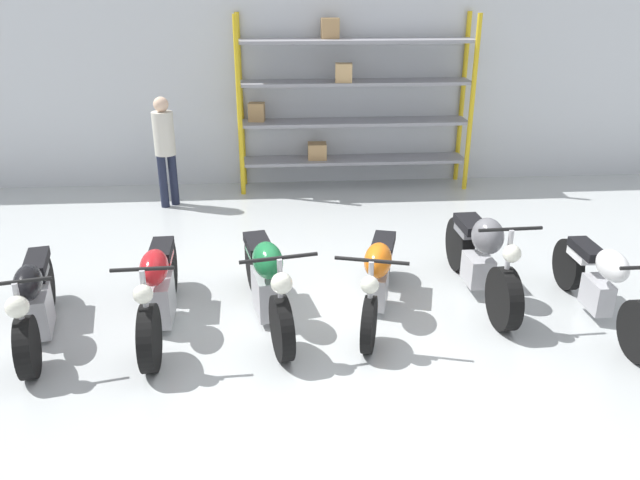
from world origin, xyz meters
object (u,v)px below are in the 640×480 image
motorcycle_white (603,283)px  motorcycle_green (266,281)px  motorcycle_orange (378,275)px  motorcycle_grey (481,257)px  motorcycle_red (159,289)px  person_browsing (165,143)px  shelving_rack (349,102)px  motorcycle_black (34,301)px

motorcycle_white → motorcycle_green: bearing=-95.0°
motorcycle_orange → motorcycle_grey: size_ratio=0.99×
motorcycle_red → motorcycle_white: bearing=85.1°
person_browsing → shelving_rack: bearing=-112.9°
motorcycle_grey → motorcycle_white: (1.08, -0.64, -0.03)m
motorcycle_orange → motorcycle_red: bearing=-70.9°
motorcycle_grey → shelving_rack: bearing=-168.3°
shelving_rack → motorcycle_white: shelving_rack is taller
motorcycle_red → motorcycle_green: motorcycle_green is taller
shelving_rack → motorcycle_black: size_ratio=2.01×
motorcycle_grey → person_browsing: 5.18m
motorcycle_grey → motorcycle_black: bearing=-85.5°
motorcycle_grey → motorcycle_white: motorcycle_grey is taller
motorcycle_orange → motorcycle_grey: 1.23m
motorcycle_green → person_browsing: size_ratio=1.23×
motorcycle_red → person_browsing: person_browsing is taller
motorcycle_red → motorcycle_black: bearing=-86.5°
motorcycle_red → motorcycle_orange: 2.28m
motorcycle_orange → motorcycle_white: 2.31m
shelving_rack → motorcycle_white: (2.11, -4.74, -1.02)m
motorcycle_red → person_browsing: bearing=-175.3°
motorcycle_grey → motorcycle_white: 1.26m
motorcycle_green → motorcycle_black: bearing=-96.8°
motorcycle_black → motorcycle_white: bearing=77.0°
motorcycle_red → person_browsing: 3.83m
motorcycle_green → shelving_rack: bearing=151.8°
shelving_rack → motorcycle_green: 4.78m
motorcycle_green → motorcycle_white: (3.47, -0.27, -0.02)m
motorcycle_black → motorcycle_orange: 3.48m
shelving_rack → motorcycle_red: shelving_rack is taller
motorcycle_white → shelving_rack: bearing=-156.7°
motorcycle_green → person_browsing: 4.05m
shelving_rack → person_browsing: (-2.92, -0.77, -0.45)m
motorcycle_grey → motorcycle_green: bearing=-83.3°
shelving_rack → motorcycle_green: (-1.36, -4.47, -1.00)m
motorcycle_orange → person_browsing: person_browsing is taller
motorcycle_white → person_browsing: 6.43m
shelving_rack → motorcycle_white: bearing=-66.0°
shelving_rack → motorcycle_orange: (-0.18, -4.38, -1.01)m
motorcycle_black → person_browsing: 3.99m
motorcycle_green → person_browsing: bearing=-168.5°
motorcycle_black → shelving_rack: bearing=129.8°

